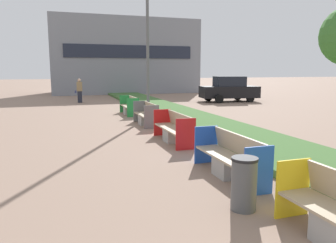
% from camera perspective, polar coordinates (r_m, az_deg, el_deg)
% --- Properties ---
extents(planter_grass_strip, '(2.80, 120.00, 0.18)m').
position_cam_1_polar(planter_grass_strip, '(13.06, 8.08, -1.00)').
color(planter_grass_strip, '#426B33').
rests_on(planter_grass_strip, ground).
extents(building_backdrop, '(14.49, 5.85, 7.34)m').
position_cam_1_polar(building_backdrop, '(34.62, -7.55, 11.12)').
color(building_backdrop, gray).
rests_on(building_backdrop, ground).
extents(bench_blue_frame, '(0.65, 2.35, 0.94)m').
position_cam_1_polar(bench_blue_frame, '(7.37, 10.73, -6.58)').
color(bench_blue_frame, '#9E9B96').
rests_on(bench_blue_frame, ground).
extents(bench_red_frame, '(0.65, 2.36, 0.94)m').
position_cam_1_polar(bench_red_frame, '(10.68, 1.04, -1.57)').
color(bench_red_frame, '#9E9B96').
rests_on(bench_red_frame, ground).
extents(bench_grey_frame, '(0.65, 2.01, 0.94)m').
position_cam_1_polar(bench_grey_frame, '(14.06, -3.80, 0.92)').
color(bench_grey_frame, '#9E9B96').
rests_on(bench_grey_frame, ground).
extents(bench_green_frame, '(0.65, 2.09, 0.94)m').
position_cam_1_polar(bench_green_frame, '(17.43, -6.69, 2.45)').
color(bench_green_frame, '#9E9B96').
rests_on(bench_green_frame, ground).
extents(litter_bin, '(0.44, 0.44, 0.90)m').
position_cam_1_polar(litter_bin, '(5.70, 13.07, -10.50)').
color(litter_bin, '#4C4F51').
rests_on(litter_bin, ground).
extents(street_lamp_post, '(0.24, 0.44, 8.87)m').
position_cam_1_polar(street_lamp_post, '(16.18, -3.61, 17.83)').
color(street_lamp_post, '#56595B').
rests_on(street_lamp_post, ground).
extents(pedestrian_walking, '(0.53, 0.24, 1.72)m').
position_cam_1_polar(pedestrian_walking, '(24.39, -15.17, 5.24)').
color(pedestrian_walking, '#232633').
rests_on(pedestrian_walking, ground).
extents(parked_car_distant, '(4.42, 2.37, 1.86)m').
position_cam_1_polar(parked_car_distant, '(24.74, 10.60, 5.54)').
color(parked_car_distant, black).
rests_on(parked_car_distant, ground).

